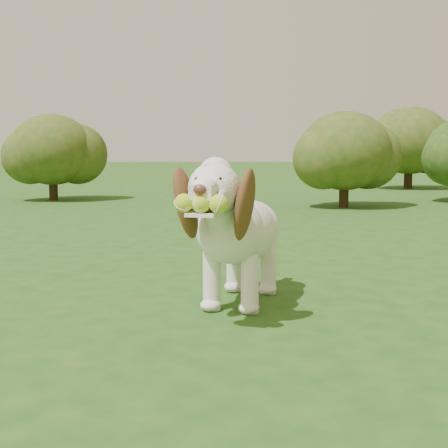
{
  "coord_description": "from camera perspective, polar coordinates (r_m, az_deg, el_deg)",
  "views": [
    {
      "loc": [
        0.18,
        -3.18,
        0.94
      ],
      "look_at": [
        0.27,
        0.21,
        0.53
      ],
      "focal_mm": 50.0,
      "sensor_mm": 36.0,
      "label": 1
    }
  ],
  "objects": [
    {
      "name": "shrub_b",
      "position": [
        11.69,
        -15.44,
        6.56
      ],
      "size": [
        1.49,
        1.49,
        1.55
      ],
      "color": "#382314",
      "rests_on": "ground"
    },
    {
      "name": "shrub_c",
      "position": [
        10.11,
        10.99,
        6.57
      ],
      "size": [
        1.47,
        1.47,
        1.52
      ],
      "color": "#382314",
      "rests_on": "ground"
    },
    {
      "name": "dog",
      "position": [
        3.69,
        1.19,
        -0.26
      ],
      "size": [
        0.74,
        1.35,
        0.89
      ],
      "rotation": [
        0.0,
        0.0,
        -0.31
      ],
      "color": "white",
      "rests_on": "ground"
    },
    {
      "name": "ground",
      "position": [
        3.32,
        -4.6,
        -9.5
      ],
      "size": [
        80.0,
        80.0,
        0.0
      ],
      "primitive_type": "plane",
      "color": "#1B4B15",
      "rests_on": "ground"
    },
    {
      "name": "shrub_f",
      "position": [
        15.14,
        16.59,
        7.33
      ],
      "size": [
        1.83,
        1.83,
        1.89
      ],
      "color": "#382314",
      "rests_on": "ground"
    }
  ]
}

